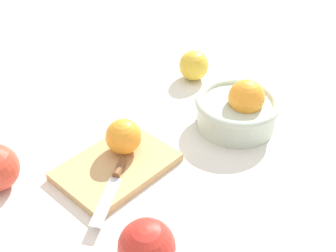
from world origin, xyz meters
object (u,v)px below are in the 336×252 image
bowl (238,109)px  orange_on_board (123,136)px  cutting_board (117,167)px  apple_back_right (147,247)px  apple_front_left (194,65)px  knife (114,181)px

bowl → orange_on_board: (0.21, -0.13, 0.01)m
cutting_board → apple_back_right: (0.13, 0.16, 0.03)m
orange_on_board → cutting_board: bearing=15.1°
apple_front_left → bowl: bearing=57.0°
cutting_board → apple_back_right: bearing=51.1°
orange_on_board → apple_back_right: bearing=45.8°
apple_front_left → orange_on_board: bearing=7.2°
knife → apple_back_right: bearing=55.9°
bowl → apple_front_left: size_ratio=2.41×
apple_front_left → cutting_board: bearing=8.1°
apple_front_left → apple_back_right: bearing=23.8°
cutting_board → apple_back_right: apple_back_right is taller
knife → apple_back_right: apple_back_right is taller
orange_on_board → apple_back_right: size_ratio=0.80×
cutting_board → orange_on_board: 0.06m
knife → apple_back_right: size_ratio=1.82×
cutting_board → bowl: bearing=153.7°
apple_back_right → apple_front_left: 0.53m
knife → bowl: bearing=162.3°
bowl → orange_on_board: bowl is taller
apple_back_right → orange_on_board: bearing=-134.2°
bowl → apple_front_left: 0.20m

